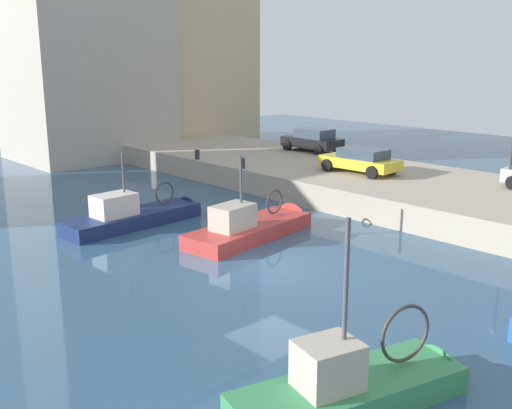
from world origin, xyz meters
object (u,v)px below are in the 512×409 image
fishing_boat_green (363,395)px  mooring_bollard_north (197,155)px  fishing_boat_red (256,232)px  parked_car_yellow (361,160)px  parked_car_black (313,140)px  mooring_bollard_mid (242,163)px  fishing_boat_navy (140,221)px

fishing_boat_green → mooring_bollard_north: bearing=61.2°
fishing_boat_green → fishing_boat_red: fishing_boat_green is taller
fishing_boat_green → parked_car_yellow: size_ratio=1.45×
mooring_bollard_north → parked_car_yellow: bearing=-68.2°
fishing_boat_green → parked_car_black: fishing_boat_green is taller
parked_car_yellow → mooring_bollard_north: size_ratio=7.61×
mooring_bollard_mid → fishing_boat_green: bearing=-124.1°
fishing_boat_green → mooring_bollard_north: fishing_boat_green is taller
fishing_boat_red → parked_car_yellow: size_ratio=1.64×
fishing_boat_green → mooring_bollard_mid: fishing_boat_green is taller
fishing_boat_navy → mooring_bollard_north: size_ratio=12.77×
parked_car_yellow → mooring_bollard_north: (-3.62, 9.03, -0.39)m
mooring_bollard_mid → mooring_bollard_north: same height
parked_car_yellow → parked_car_black: 7.48m
parked_car_yellow → mooring_bollard_mid: 6.21m
fishing_boat_red → mooring_bollard_mid: fishing_boat_red is taller
fishing_boat_red → fishing_boat_green: bearing=-121.7°
fishing_boat_green → mooring_bollard_north: 24.06m
fishing_boat_green → fishing_boat_red: bearing=58.3°
fishing_boat_green → fishing_boat_navy: bearing=75.6°
fishing_boat_red → parked_car_black: fishing_boat_red is taller
fishing_boat_navy → fishing_boat_red: 5.25m
fishing_boat_navy → mooring_bollard_north: fishing_boat_navy is taller
parked_car_black → parked_car_yellow: bearing=-118.6°
mooring_bollard_north → fishing_boat_navy: bearing=-141.6°
fishing_boat_green → parked_car_yellow: fishing_boat_green is taller
fishing_boat_green → parked_car_black: bearing=44.8°
fishing_boat_green → mooring_bollard_north: size_ratio=11.03×
parked_car_yellow → parked_car_black: bearing=61.4°
fishing_boat_navy → mooring_bollard_north: bearing=38.4°
parked_car_black → mooring_bollard_north: parked_car_black is taller
fishing_boat_red → parked_car_yellow: fishing_boat_red is taller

